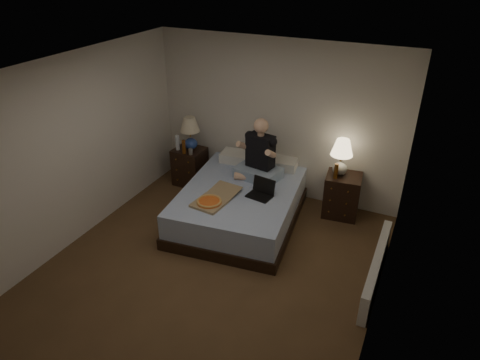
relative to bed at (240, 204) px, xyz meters
The scene contains 19 objects.
floor 1.25m from the bed, 83.47° to the right, with size 4.00×4.50×0.00m, color brown.
ceiling 2.55m from the bed, 83.47° to the right, with size 4.00×4.50×0.00m, color white.
wall_back 1.44m from the bed, 82.40° to the left, with size 4.00×2.50×0.00m, color silver.
wall_front 3.60m from the bed, 87.71° to the right, with size 4.00×2.50×0.00m, color silver.
wall_left 2.43m from the bed, 146.94° to the right, with size 4.50×2.50×0.00m, color silver.
wall_right 2.65m from the bed, 29.53° to the right, with size 4.50×2.50×0.00m, color silver.
bed is the anchor object (origin of this frame).
nightstand_left 1.41m from the bed, 152.77° to the left, with size 0.49×0.44×0.64m, color black.
nightstand_right 1.53m from the bed, 30.12° to the left, with size 0.51×0.46×0.66m, color black.
lamp_left 1.55m from the bed, 151.23° to the left, with size 0.32×0.32×0.56m, color #294597, non-canonical shape.
lamp_right 1.61m from the bed, 32.01° to the left, with size 0.32×0.32×0.56m, color gray, non-canonical shape.
water_bottle 1.60m from the bed, 158.50° to the left, with size 0.07×0.07×0.25m, color silver.
soda_can 1.30m from the bed, 156.60° to the left, with size 0.07×0.07×0.10m, color #B4B5B0.
beer_bottle_left 1.42m from the bed, 159.03° to the left, with size 0.06×0.06×0.23m, color #5E310D.
beer_bottle_right 1.47m from the bed, 27.86° to the left, with size 0.06×0.06×0.23m, color #5D330D.
person 0.85m from the bed, 76.78° to the left, with size 0.66×0.52×0.93m, color black, non-canonical shape.
laptop 0.53m from the bed, 17.17° to the right, with size 0.34×0.28×0.24m, color black, non-canonical shape.
pizza_box 0.69m from the bed, 108.10° to the right, with size 0.40×0.76×0.08m, color #9F875F, non-canonical shape.
radiator 2.14m from the bed, 14.84° to the right, with size 0.10×1.60×0.40m, color silver.
Camera 1 is at (2.15, -3.68, 3.61)m, focal length 32.00 mm.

